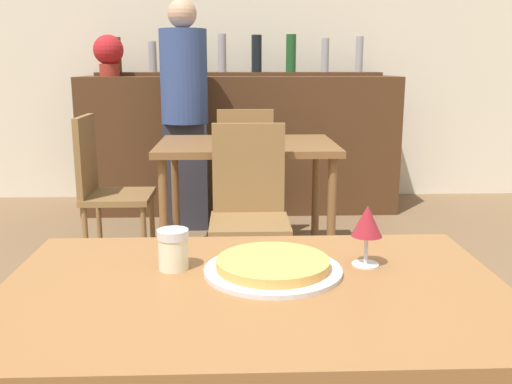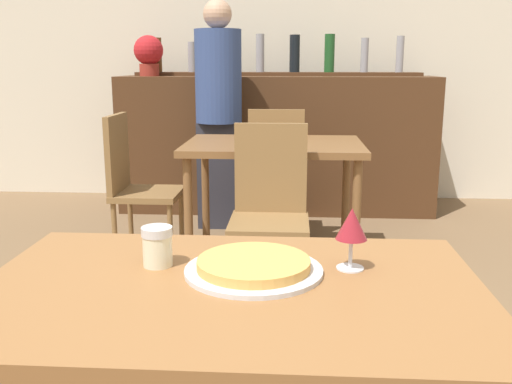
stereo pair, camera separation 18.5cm
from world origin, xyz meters
The scene contains 13 objects.
wall_back centered at (0.00, 4.04, 1.40)m, with size 8.00×0.05×2.80m.
dining_table_near centered at (0.00, 0.00, 0.64)m, with size 1.20×0.78×0.72m.
dining_table_far centered at (0.03, 2.14, 0.67)m, with size 1.06×0.76×0.76m.
bar_counter centered at (0.00, 3.53, 0.56)m, with size 2.60×0.56×1.12m.
bar_back_shelf centered at (0.02, 3.67, 1.21)m, with size 2.39×0.24×0.34m.
chair_far_side_front centered at (0.03, 1.60, 0.53)m, with size 0.40×0.40×0.93m.
chair_far_side_back centered at (0.03, 2.69, 0.53)m, with size 0.40×0.40×0.93m.
chair_far_side_left centered at (-0.84, 2.14, 0.53)m, with size 0.40×0.40×0.93m.
pizza_tray centered at (0.05, 0.08, 0.74)m, with size 0.34×0.34×0.04m.
cheese_shaker centered at (-0.20, 0.12, 0.77)m, with size 0.08×0.08×0.10m.
person_standing centered at (-0.41, 2.95, 0.91)m, with size 0.34×0.34×1.67m.
wine_glass centered at (0.29, 0.13, 0.83)m, with size 0.08×0.08×0.16m.
potted_plant centered at (-1.05, 3.48, 1.31)m, with size 0.24×0.24×0.33m.
Camera 1 is at (-0.04, -1.26, 1.23)m, focal length 40.00 mm.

